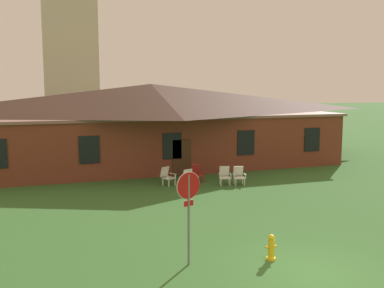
# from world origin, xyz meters

# --- Properties ---
(ground_plane) EXTENTS (200.00, 200.00, 0.00)m
(ground_plane) POSITION_xyz_m (0.00, 0.00, 0.00)
(ground_plane) COLOR #336028
(brick_building) EXTENTS (24.03, 10.40, 5.27)m
(brick_building) POSITION_xyz_m (0.00, 19.11, 2.68)
(brick_building) COLOR brown
(brick_building) RESTS_ON ground
(dome_tower) EXTENTS (5.18, 5.18, 19.91)m
(dome_tower) POSITION_xyz_m (-4.17, 34.02, 9.13)
(dome_tower) COLOR beige
(dome_tower) RESTS_ON ground
(stop_sign) EXTENTS (0.77, 0.27, 2.76)m
(stop_sign) POSITION_xyz_m (-3.11, 1.73, 1.96)
(stop_sign) COLOR slate
(stop_sign) RESTS_ON ground
(lawn_chair_by_porch) EXTENTS (0.83, 0.86, 0.96)m
(lawn_chair_by_porch) POSITION_xyz_m (-0.88, 12.01, 0.50)
(lawn_chair_by_porch) COLOR silver
(lawn_chair_by_porch) RESTS_ON ground
(lawn_chair_near_door) EXTENTS (0.76, 0.81, 0.96)m
(lawn_chair_near_door) POSITION_xyz_m (-0.00, 10.96, 0.50)
(lawn_chair_near_door) COLOR silver
(lawn_chair_near_door) RESTS_ON ground
(lawn_chair_left_end) EXTENTS (0.69, 0.72, 0.96)m
(lawn_chair_left_end) POSITION_xyz_m (0.85, 12.24, 0.50)
(lawn_chair_left_end) COLOR maroon
(lawn_chair_left_end) RESTS_ON ground
(lawn_chair_middle) EXTENTS (0.74, 0.79, 0.96)m
(lawn_chair_middle) POSITION_xyz_m (2.01, 11.17, 0.50)
(lawn_chair_middle) COLOR white
(lawn_chair_middle) RESTS_ON ground
(lawn_chair_right_end) EXTENTS (0.73, 0.78, 0.96)m
(lawn_chair_right_end) POSITION_xyz_m (2.72, 10.93, 0.50)
(lawn_chair_right_end) COLOR silver
(lawn_chair_right_end) RESTS_ON ground
(fire_hydrant) EXTENTS (0.36, 0.28, 0.79)m
(fire_hydrant) POSITION_xyz_m (-0.67, 1.27, 0.38)
(fire_hydrant) COLOR gold
(fire_hydrant) RESTS_ON ground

